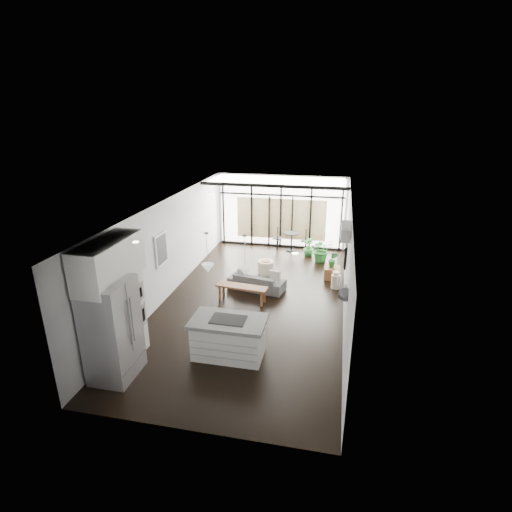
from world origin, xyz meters
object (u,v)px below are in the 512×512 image
at_px(milk_can, 336,280).
at_px(tv, 346,252).
at_px(sofa, 257,279).
at_px(console_bench, 242,294).
at_px(pouf, 266,267).
at_px(island, 229,337).
at_px(fridge, 112,330).

xyz_separation_m(milk_can, tv, (0.21, -0.36, 1.03)).
xyz_separation_m(sofa, console_bench, (-0.24, -0.88, -0.10)).
bearing_deg(pouf, console_bench, -97.60).
distance_m(milk_can, tv, 1.11).
bearing_deg(console_bench, island, -76.20).
bearing_deg(island, fridge, -151.00).
xyz_separation_m(fridge, console_bench, (1.70, 3.76, -0.80)).
bearing_deg(island, tv, 56.89).
height_order(milk_can, tv, tv).
xyz_separation_m(pouf, milk_can, (2.29, -0.68, 0.05)).
distance_m(island, fridge, 2.42).
height_order(fridge, milk_can, fridge).
bearing_deg(console_bench, pouf, 88.52).
bearing_deg(milk_can, console_bench, -150.60).
xyz_separation_m(island, console_bench, (-0.35, 2.62, -0.21)).
height_order(fridge, tv, fridge).
distance_m(sofa, tv, 2.73).
bearing_deg(fridge, console_bench, 65.64).
xyz_separation_m(island, pouf, (-0.07, 4.75, -0.23)).
distance_m(fridge, tv, 6.61).
distance_m(sofa, pouf, 1.26).
bearing_deg(sofa, island, 102.54).
bearing_deg(tv, fridge, -132.76).
distance_m(fridge, milk_can, 6.78).
xyz_separation_m(sofa, tv, (2.54, 0.21, 0.97)).
relative_size(pouf, milk_can, 1.01).
height_order(island, milk_can, island).
distance_m(pouf, tv, 2.92).
distance_m(sofa, milk_can, 2.40).
xyz_separation_m(fridge, sofa, (1.94, 4.64, -0.71)).
relative_size(island, pouf, 2.99).
distance_m(island, console_bench, 2.66).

